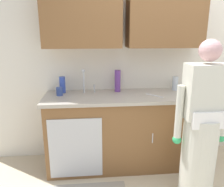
{
  "coord_description": "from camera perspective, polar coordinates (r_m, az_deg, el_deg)",
  "views": [
    {
      "loc": [
        -0.95,
        -1.89,
        1.66
      ],
      "look_at": [
        -0.72,
        0.55,
        1.0
      ],
      "focal_mm": 35.47,
      "sensor_mm": 36.0,
      "label": 1
    }
  ],
  "objects": [
    {
      "name": "sink",
      "position": [
        2.7,
        -6.44,
        -0.81
      ],
      "size": [
        0.5,
        0.36,
        0.35
      ],
      "color": "#B7BABF",
      "rests_on": "counter_cabinet"
    },
    {
      "name": "counter_cabinet",
      "position": [
        2.89,
        3.11,
        -9.75
      ],
      "size": [
        1.9,
        0.62,
        0.9
      ],
      "color": "brown",
      "rests_on": "ground"
    },
    {
      "name": "kitchen_wall_with_uppers",
      "position": [
        3.0,
        10.56,
        11.3
      ],
      "size": [
        4.8,
        0.44,
        2.7
      ],
      "color": "silver",
      "rests_on": "ground"
    },
    {
      "name": "person_at_sink",
      "position": [
        2.39,
        21.86,
        -10.02
      ],
      "size": [
        0.55,
        0.34,
        1.62
      ],
      "color": "white",
      "rests_on": "ground"
    },
    {
      "name": "knife_on_counter",
      "position": [
        2.72,
        10.91,
        -0.5
      ],
      "size": [
        0.17,
        0.2,
        0.01
      ],
      "primitive_type": "cube",
      "rotation": [
        0.0,
        0.0,
        5.41
      ],
      "color": "silver",
      "rests_on": "countertop"
    },
    {
      "name": "bottle_cleaner_spray",
      "position": [
        2.85,
        -12.65,
        2.2
      ],
      "size": [
        0.07,
        0.07,
        0.21
      ],
      "primitive_type": "cylinder",
      "color": "#334CB2",
      "rests_on": "countertop"
    },
    {
      "name": "bottle_soap",
      "position": [
        2.84,
        1.44,
        3.27
      ],
      "size": [
        0.08,
        0.08,
        0.28
      ],
      "primitive_type": "cylinder",
      "color": "#66388C",
      "rests_on": "countertop"
    },
    {
      "name": "bottle_water_tall",
      "position": [
        3.04,
        15.96,
        2.54
      ],
      "size": [
        0.07,
        0.07,
        0.18
      ],
      "primitive_type": "cylinder",
      "color": "silver",
      "rests_on": "countertop"
    },
    {
      "name": "cup_by_sink",
      "position": [
        2.74,
        -13.39,
        0.52
      ],
      "size": [
        0.08,
        0.08,
        0.1
      ],
      "primitive_type": "cylinder",
      "color": "#33478C",
      "rests_on": "countertop"
    },
    {
      "name": "countertop",
      "position": [
        2.72,
        3.31,
        -0.72
      ],
      "size": [
        1.96,
        0.66,
        0.04
      ],
      "primitive_type": "cube",
      "color": "#A8A093",
      "rests_on": "counter_cabinet"
    }
  ]
}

